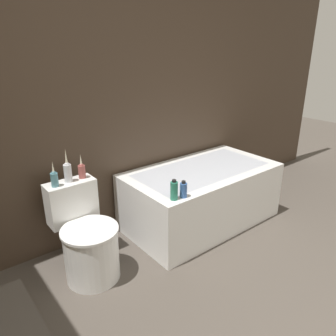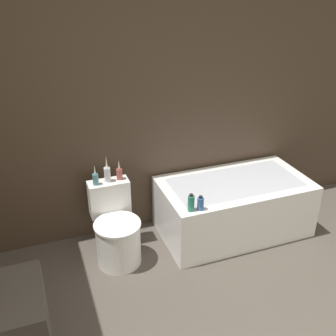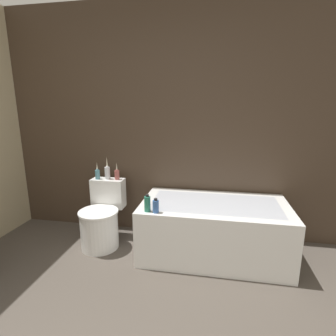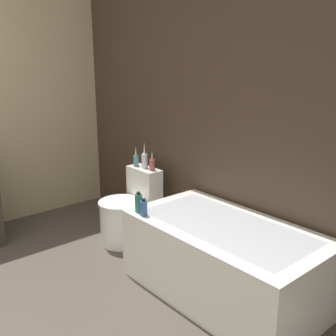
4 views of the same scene
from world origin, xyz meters
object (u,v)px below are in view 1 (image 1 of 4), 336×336
at_px(vase_silver, 68,171).
at_px(shampoo_bottle_short, 183,190).
at_px(toilet, 87,241).
at_px(bathtub, 201,195).
at_px(shampoo_bottle_tall, 174,190).
at_px(vase_gold, 54,178).
at_px(vase_bronze, 82,170).

xyz_separation_m(vase_silver, shampoo_bottle_short, (0.68, -0.53, -0.16)).
bearing_deg(toilet, shampoo_bottle_short, -24.27).
height_order(bathtub, shampoo_bottle_tall, shampoo_bottle_tall).
bearing_deg(toilet, vase_silver, 90.00).
relative_size(vase_gold, vase_silver, 0.76).
distance_m(vase_silver, shampoo_bottle_short, 0.88).
xyz_separation_m(vase_gold, vase_silver, (0.11, 0.02, 0.02)).
xyz_separation_m(bathtub, shampoo_bottle_short, (-0.53, -0.33, 0.33)).
xyz_separation_m(toilet, shampoo_bottle_tall, (0.60, -0.29, 0.35)).
distance_m(bathtub, vase_bronze, 1.21).
xyz_separation_m(vase_bronze, shampoo_bottle_tall, (0.49, -0.52, -0.13)).
height_order(shampoo_bottle_tall, shampoo_bottle_short, shampoo_bottle_tall).
relative_size(toilet, shampoo_bottle_tall, 4.24).
bearing_deg(vase_bronze, shampoo_bottle_tall, -46.84).
bearing_deg(shampoo_bottle_tall, vase_bronze, 133.16).
relative_size(bathtub, shampoo_bottle_short, 10.77).
bearing_deg(toilet, vase_bronze, 63.82).
bearing_deg(vase_gold, shampoo_bottle_short, -32.70).
height_order(toilet, vase_silver, vase_silver).
distance_m(toilet, vase_bronze, 0.53).
distance_m(vase_silver, shampoo_bottle_tall, 0.80).
height_order(bathtub, vase_silver, vase_silver).
bearing_deg(bathtub, toilet, -178.83).
bearing_deg(vase_silver, shampoo_bottle_tall, -40.73).
xyz_separation_m(toilet, vase_silver, (-0.00, 0.22, 0.49)).
relative_size(bathtub, vase_bronze, 7.56).
xyz_separation_m(vase_gold, vase_bronze, (0.22, 0.03, -0.00)).
bearing_deg(vase_silver, toilet, -90.00).
height_order(toilet, vase_gold, vase_gold).
bearing_deg(bathtub, vase_gold, 172.35).
distance_m(shampoo_bottle_tall, shampoo_bottle_short, 0.08).
relative_size(vase_bronze, shampoo_bottle_tall, 1.18).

